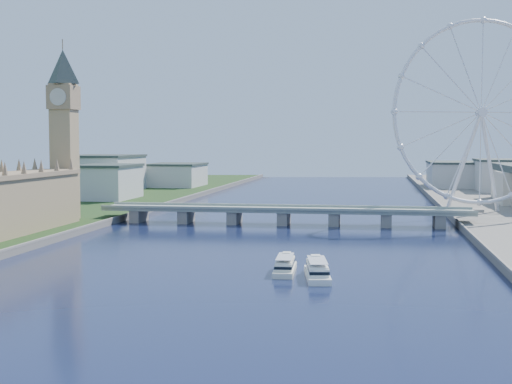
# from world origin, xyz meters

# --- Properties ---
(big_ben) EXTENTS (20.02, 20.02, 110.00)m
(big_ben) POSITION_xyz_m (-128.00, 278.00, 66.57)
(big_ben) COLOR tan
(big_ben) RESTS_ON ground
(westminster_bridge) EXTENTS (220.00, 22.00, 9.50)m
(westminster_bridge) POSITION_xyz_m (0.00, 300.00, 6.63)
(westminster_bridge) COLOR gray
(westminster_bridge) RESTS_ON ground
(london_eye) EXTENTS (113.60, 39.12, 124.30)m
(london_eye) POSITION_xyz_m (119.98, 355.08, 67.52)
(london_eye) COLOR silver
(london_eye) RESTS_ON ground
(city_skyline) EXTENTS (505.00, 280.00, 32.00)m
(city_skyline) POSITION_xyz_m (39.22, 560.08, 16.96)
(city_skyline) COLOR beige
(city_skyline) RESTS_ON ground
(tour_boat_near) EXTENTS (9.13, 30.42, 6.65)m
(tour_boat_near) POSITION_xyz_m (19.84, 143.28, 0.00)
(tour_boat_near) COLOR silver
(tour_boat_near) RESTS_ON ground
(tour_boat_far) EXTENTS (12.96, 33.24, 7.18)m
(tour_boat_far) POSITION_xyz_m (32.65, 134.13, 0.00)
(tour_boat_far) COLOR white
(tour_boat_far) RESTS_ON ground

